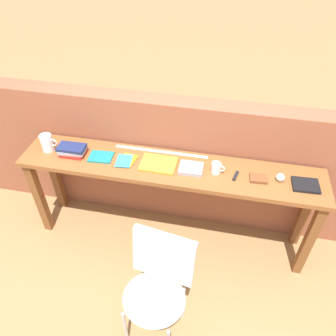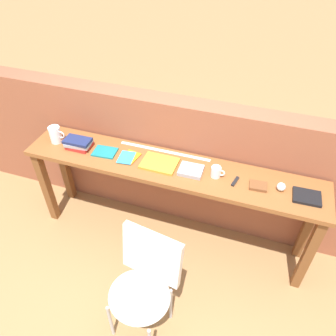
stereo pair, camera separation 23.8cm
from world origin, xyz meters
name	(u,v)px [view 1 (the left image)]	position (x,y,z in m)	size (l,w,h in m)	color
ground_plane	(163,259)	(0.00, 0.00, 0.00)	(40.00, 40.00, 0.00)	#9E7547
brick_wall_back	(176,162)	(0.00, 0.64, 0.65)	(6.00, 0.20, 1.29)	#935138
sideboard	(169,179)	(0.00, 0.30, 0.74)	(2.50, 0.44, 0.88)	brown
chair_white_moulded	(158,284)	(0.09, -0.54, 0.53)	(0.50, 0.52, 0.89)	silver
pitcher_white	(47,143)	(-1.06, 0.30, 0.96)	(0.14, 0.10, 0.18)	white
book_stack_leftmost	(73,150)	(-0.83, 0.29, 0.92)	(0.23, 0.17, 0.09)	red
magazine_cycling	(101,157)	(-0.58, 0.29, 0.89)	(0.20, 0.15, 0.01)	#19757A
pamphlet_pile_colourful	(125,160)	(-0.37, 0.29, 0.89)	(0.18, 0.20, 0.01)	#E5334C
book_open_centre	(158,164)	(-0.09, 0.29, 0.89)	(0.29, 0.22, 0.02)	gold
book_grey_hardcover	(191,168)	(0.18, 0.29, 0.90)	(0.19, 0.16, 0.03)	#9E9EA3
mug	(216,168)	(0.38, 0.30, 0.92)	(0.11, 0.08, 0.09)	white
multitool_folded	(236,176)	(0.53, 0.28, 0.89)	(0.02, 0.11, 0.02)	black
leather_journal_brown	(258,178)	(0.71, 0.28, 0.89)	(0.13, 0.10, 0.02)	brown
sports_ball_small	(280,177)	(0.87, 0.30, 0.91)	(0.07, 0.07, 0.07)	silver
book_repair_rightmost	(306,185)	(1.06, 0.28, 0.89)	(0.20, 0.16, 0.02)	black
ruler_metal_back_edge	(161,152)	(-0.11, 0.47, 0.88)	(0.80, 0.03, 0.00)	silver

